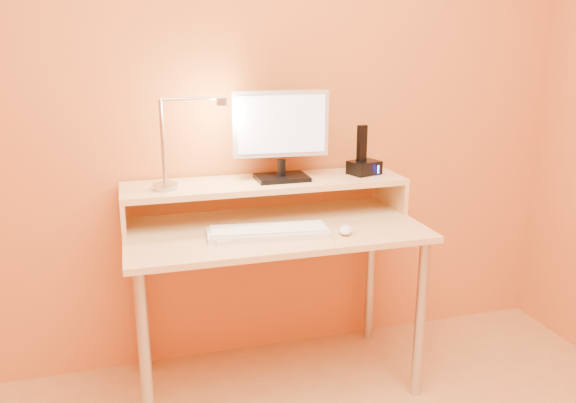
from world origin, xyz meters
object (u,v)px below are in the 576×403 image
object	(u,v)px
phone_dock	(364,168)
mouse	(346,230)
monitor_panel	(281,124)
remote_control	(218,236)
lamp_base	(165,186)
keyboard	(268,233)

from	to	relation	value
phone_dock	mouse	size ratio (longest dim) A/B	1.35
monitor_panel	phone_dock	size ratio (longest dim) A/B	3.11
monitor_panel	phone_dock	bearing A→B (deg)	2.48
monitor_panel	mouse	bearing A→B (deg)	-56.94
phone_dock	remote_control	bearing A→B (deg)	179.53
lamp_base	remote_control	bearing A→B (deg)	-47.51
mouse	keyboard	bearing A→B (deg)	-167.70
monitor_panel	mouse	xyz separation A→B (m)	(0.18, -0.32, -0.38)
monitor_panel	remote_control	size ratio (longest dim) A/B	2.35
lamp_base	mouse	xyz separation A→B (m)	(0.67, -0.28, -0.16)
mouse	monitor_panel	bearing A→B (deg)	143.77
phone_dock	keyboard	xyz separation A→B (m)	(-0.50, -0.24, -0.18)
lamp_base	remote_control	world-z (taller)	lamp_base
lamp_base	phone_dock	world-z (taller)	phone_dock
phone_dock	mouse	world-z (taller)	phone_dock
monitor_panel	mouse	size ratio (longest dim) A/B	4.20
lamp_base	remote_control	xyz separation A→B (m)	(0.17, -0.19, -0.16)
remote_control	keyboard	bearing A→B (deg)	-10.69
mouse	lamp_base	bearing A→B (deg)	-177.82
monitor_panel	phone_dock	xyz separation A→B (m)	(0.38, -0.01, -0.21)
lamp_base	mouse	size ratio (longest dim) A/B	1.04
phone_dock	remote_control	size ratio (longest dim) A/B	0.76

